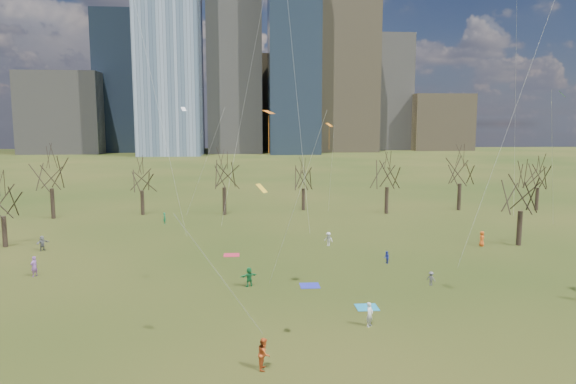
{
  "coord_description": "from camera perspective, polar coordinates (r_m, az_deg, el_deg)",
  "views": [
    {
      "loc": [
        -3.96,
        -34.85,
        13.25
      ],
      "look_at": [
        0.0,
        12.0,
        7.0
      ],
      "focal_mm": 32.0,
      "sensor_mm": 36.0,
      "label": 1
    }
  ],
  "objects": [
    {
      "name": "blanket_teal",
      "position": [
        38.66,
        8.75,
        -12.54
      ],
      "size": [
        1.6,
        1.5,
        0.03
      ],
      "primitive_type": "cube",
      "color": "teal",
      "rests_on": "ground"
    },
    {
      "name": "person_11",
      "position": [
        60.08,
        -25.64,
        -5.15
      ],
      "size": [
        1.26,
        1.47,
        1.6
      ],
      "primitive_type": "imported",
      "rotation": [
        0.0,
        0.0,
        0.94
      ],
      "color": "#5D5E62",
      "rests_on": "ground"
    },
    {
      "name": "kites_airborne",
      "position": [
        50.93,
        6.34,
        8.78
      ],
      "size": [
        71.63,
        49.48,
        34.84
      ],
      "color": "orange",
      "rests_on": "ground"
    },
    {
      "name": "person_8",
      "position": [
        50.19,
        10.9,
        -7.16
      ],
      "size": [
        0.48,
        0.61,
        1.22
      ],
      "primitive_type": "imported",
      "rotation": [
        0.0,
        0.0,
        4.74
      ],
      "color": "#2735A9",
      "rests_on": "ground"
    },
    {
      "name": "bare_tree_row",
      "position": [
        72.53,
        -1.75,
        1.92
      ],
      "size": [
        113.04,
        29.8,
        9.5
      ],
      "color": "black",
      "rests_on": "ground"
    },
    {
      "name": "person_1",
      "position": [
        35.11,
        9.06,
        -13.28
      ],
      "size": [
        0.69,
        0.7,
        1.62
      ],
      "primitive_type": "imported",
      "rotation": [
        0.0,
        0.0,
        0.83
      ],
      "color": "silver",
      "rests_on": "ground"
    },
    {
      "name": "person_5",
      "position": [
        42.73,
        -4.34,
        -9.38
      ],
      "size": [
        1.56,
        1.08,
        1.62
      ],
      "primitive_type": "imported",
      "rotation": [
        0.0,
        0.0,
        3.59
      ],
      "color": "#186F35",
      "rests_on": "ground"
    },
    {
      "name": "person_9",
      "position": [
        56.48,
        4.51,
        -5.23
      ],
      "size": [
        1.13,
        1.01,
        1.52
      ],
      "primitive_type": "imported",
      "rotation": [
        0.0,
        0.0,
        5.71
      ],
      "color": "silver",
      "rests_on": "ground"
    },
    {
      "name": "person_7",
      "position": [
        50.39,
        -26.38,
        -7.42
      ],
      "size": [
        0.68,
        0.78,
        1.81
      ],
      "primitive_type": "imported",
      "rotation": [
        0.0,
        0.0,
        4.24
      ],
      "color": "#8B53A7",
      "rests_on": "ground"
    },
    {
      "name": "person_12",
      "position": [
        59.97,
        20.73,
        -4.88
      ],
      "size": [
        0.78,
        0.95,
        1.66
      ],
      "primitive_type": "imported",
      "rotation": [
        0.0,
        0.0,
        1.21
      ],
      "color": "#E45819",
      "rests_on": "ground"
    },
    {
      "name": "ground",
      "position": [
        37.5,
        1.59,
        -13.13
      ],
      "size": [
        500.0,
        500.0,
        0.0
      ],
      "primitive_type": "plane",
      "color": "black",
      "rests_on": "ground"
    },
    {
      "name": "downtown_skyline",
      "position": [
        246.85,
        -4.58,
        13.54
      ],
      "size": [
        212.5,
        78.0,
        118.0
      ],
      "color": "slate",
      "rests_on": "ground"
    },
    {
      "name": "blanket_navy",
      "position": [
        43.04,
        2.43,
        -10.35
      ],
      "size": [
        1.6,
        1.5,
        0.03
      ],
      "primitive_type": "cube",
      "color": "#2228A1",
      "rests_on": "ground"
    },
    {
      "name": "person_13",
      "position": [
        70.45,
        -13.54,
        -2.85
      ],
      "size": [
        0.5,
        0.63,
        1.53
      ],
      "primitive_type": "imported",
      "rotation": [
        0.0,
        0.0,
        1.84
      ],
      "color": "#197445",
      "rests_on": "ground"
    },
    {
      "name": "person_2",
      "position": [
        29.21,
        -2.68,
        -17.5
      ],
      "size": [
        0.8,
        0.95,
        1.76
      ],
      "primitive_type": "imported",
      "rotation": [
        0.0,
        0.0,
        1.4
      ],
      "color": "#BF4C1B",
      "rests_on": "ground"
    },
    {
      "name": "blanket_crimson",
      "position": [
        52.86,
        -6.29,
        -6.97
      ],
      "size": [
        1.6,
        1.5,
        0.03
      ],
      "primitive_type": "cube",
      "color": "#B32338",
      "rests_on": "ground"
    },
    {
      "name": "person_3",
      "position": [
        44.53,
        15.62,
        -9.24
      ],
      "size": [
        0.84,
        0.85,
        1.18
      ],
      "primitive_type": "imported",
      "rotation": [
        0.0,
        0.0,
        2.35
      ],
      "color": "#5C5B5F",
      "rests_on": "ground"
    }
  ]
}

